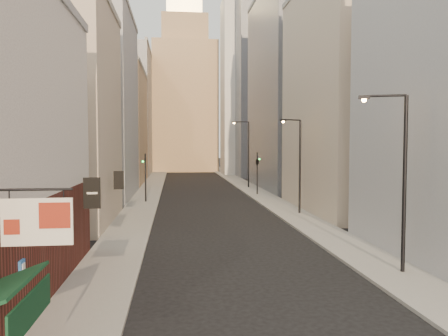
# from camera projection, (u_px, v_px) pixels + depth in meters

# --- Properties ---
(sidewalk_left) EXTENTS (3.00, 140.00, 0.15)m
(sidewalk_left) POSITION_uv_depth(u_px,v_px,m) (153.00, 186.00, 61.85)
(sidewalk_left) COLOR gray
(sidewalk_left) RESTS_ON ground
(sidewalk_right) EXTENTS (3.00, 140.00, 0.15)m
(sidewalk_right) POSITION_uv_depth(u_px,v_px,m) (243.00, 185.00, 63.31)
(sidewalk_right) COLOR gray
(sidewalk_right) RESTS_ON ground
(left_bldg_beige) EXTENTS (8.00, 12.00, 16.00)m
(left_bldg_beige) POSITION_uv_depth(u_px,v_px,m) (56.00, 116.00, 32.03)
(left_bldg_beige) COLOR #B9A791
(left_bldg_beige) RESTS_ON ground
(left_bldg_grey) EXTENTS (8.00, 16.00, 20.00)m
(left_bldg_grey) POSITION_uv_depth(u_px,v_px,m) (95.00, 107.00, 47.79)
(left_bldg_grey) COLOR #98999D
(left_bldg_grey) RESTS_ON ground
(left_bldg_tan) EXTENTS (8.00, 18.00, 17.00)m
(left_bldg_tan) POSITION_uv_depth(u_px,v_px,m) (117.00, 127.00, 65.73)
(left_bldg_tan) COLOR tan
(left_bldg_tan) RESTS_ON ground
(left_bldg_wingrid) EXTENTS (8.00, 20.00, 24.00)m
(left_bldg_wingrid) POSITION_uv_depth(u_px,v_px,m) (130.00, 113.00, 85.39)
(left_bldg_wingrid) COLOR gray
(left_bldg_wingrid) RESTS_ON ground
(right_bldg_beige) EXTENTS (8.00, 16.00, 20.00)m
(right_bldg_beige) POSITION_uv_depth(u_px,v_px,m) (349.00, 98.00, 38.58)
(right_bldg_beige) COLOR #B9A791
(right_bldg_beige) RESTS_ON ground
(right_bldg_wingrid) EXTENTS (8.00, 20.00, 26.00)m
(right_bldg_wingrid) POSITION_uv_depth(u_px,v_px,m) (290.00, 91.00, 58.26)
(right_bldg_wingrid) COLOR gray
(right_bldg_wingrid) RESTS_ON ground
(highrise) EXTENTS (21.00, 23.00, 51.20)m
(highrise) POSITION_uv_depth(u_px,v_px,m) (283.00, 44.00, 86.03)
(highrise) COLOR gray
(highrise) RESTS_ON ground
(clock_tower) EXTENTS (14.00, 14.00, 44.90)m
(clock_tower) POSITION_uv_depth(u_px,v_px,m) (185.00, 92.00, 98.22)
(clock_tower) COLOR tan
(clock_tower) RESTS_ON ground
(white_tower) EXTENTS (8.00, 8.00, 41.50)m
(white_tower) POSITION_uv_depth(u_px,v_px,m) (243.00, 80.00, 85.51)
(white_tower) COLOR silver
(white_tower) RESTS_ON ground
(streetlamp_near) EXTENTS (2.05, 0.88, 8.17)m
(streetlamp_near) POSITION_uv_depth(u_px,v_px,m) (400.00, 172.00, 19.66)
(streetlamp_near) COLOR black
(streetlamp_near) RESTS_ON ground
(streetlamp_mid) EXTENTS (1.98, 0.96, 8.00)m
(streetlamp_mid) POSITION_uv_depth(u_px,v_px,m) (298.00, 161.00, 36.47)
(streetlamp_mid) COLOR black
(streetlamp_mid) RESTS_ON ground
(streetlamp_far) EXTENTS (2.36, 0.26, 8.99)m
(streetlamp_far) POSITION_uv_depth(u_px,v_px,m) (247.00, 150.00, 58.50)
(streetlamp_far) COLOR black
(streetlamp_far) RESTS_ON ground
(traffic_light_left) EXTENTS (0.57, 0.49, 5.00)m
(traffic_light_left) POSITION_uv_depth(u_px,v_px,m) (145.00, 168.00, 43.95)
(traffic_light_left) COLOR black
(traffic_light_left) RESTS_ON ground
(traffic_light_right) EXTENTS (0.75, 0.75, 5.00)m
(traffic_light_right) POSITION_uv_depth(u_px,v_px,m) (257.00, 163.00, 50.52)
(traffic_light_right) COLOR black
(traffic_light_right) RESTS_ON ground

